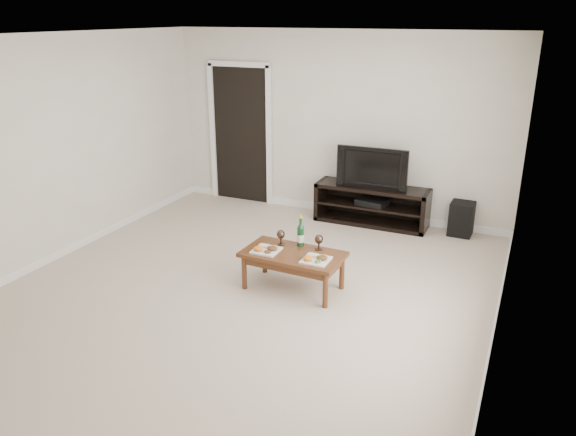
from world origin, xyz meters
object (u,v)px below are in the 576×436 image
at_px(television, 374,166).
at_px(subwoofer, 461,219).
at_px(media_console, 372,205).
at_px(coffee_table, 293,271).

xyz_separation_m(television, subwoofer, (1.21, 0.08, -0.61)).
relative_size(media_console, subwoofer, 3.48).
height_order(television, coffee_table, television).
xyz_separation_m(media_console, subwoofer, (1.21, 0.08, -0.05)).
height_order(media_console, coffee_table, media_console).
bearing_deg(media_console, television, 0.00).
relative_size(media_console, coffee_table, 1.48).
bearing_deg(coffee_table, television, 84.91).
distance_m(media_console, coffee_table, 2.28).
height_order(television, subwoofer, television).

